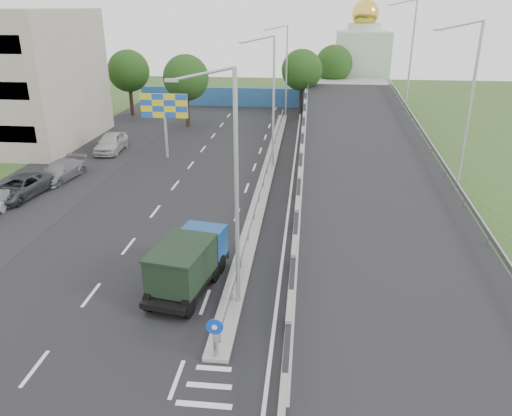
# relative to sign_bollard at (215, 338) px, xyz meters

# --- Properties ---
(ground) EXTENTS (160.00, 160.00, 0.00)m
(ground) POSITION_rel_sign_bollard_xyz_m (0.00, -2.17, -1.03)
(ground) COLOR #2D4C1E
(ground) RESTS_ON ground
(road_surface) EXTENTS (26.00, 90.00, 0.04)m
(road_surface) POSITION_rel_sign_bollard_xyz_m (-3.00, 17.83, -1.03)
(road_surface) COLOR black
(road_surface) RESTS_ON ground
(parking_strip) EXTENTS (8.00, 90.00, 0.05)m
(parking_strip) POSITION_rel_sign_bollard_xyz_m (-16.00, 17.83, -1.03)
(parking_strip) COLOR black
(parking_strip) RESTS_ON ground
(median) EXTENTS (1.00, 44.00, 0.20)m
(median) POSITION_rel_sign_bollard_xyz_m (0.00, 21.83, -0.93)
(median) COLOR gray
(median) RESTS_ON ground
(overpass_ramp) EXTENTS (10.00, 50.00, 3.50)m
(overpass_ramp) POSITION_rel_sign_bollard_xyz_m (7.50, 21.83, 0.72)
(overpass_ramp) COLOR gray
(overpass_ramp) RESTS_ON ground
(median_guardrail) EXTENTS (0.09, 44.00, 0.71)m
(median_guardrail) POSITION_rel_sign_bollard_xyz_m (0.00, 21.83, -0.28)
(median_guardrail) COLOR gray
(median_guardrail) RESTS_ON median
(sign_bollard) EXTENTS (0.64, 0.23, 1.67)m
(sign_bollard) POSITION_rel_sign_bollard_xyz_m (0.00, 0.00, 0.00)
(sign_bollard) COLOR black
(sign_bollard) RESTS_ON median
(lamp_post_near) EXTENTS (2.74, 0.18, 10.08)m
(lamp_post_near) POSITION_rel_sign_bollard_xyz_m (0.11, 3.83, 4.77)
(lamp_post_near) COLOR #B2B5B7
(lamp_post_near) RESTS_ON median
(lamp_post_mid) EXTENTS (2.74, 0.18, 10.08)m
(lamp_post_mid) POSITION_rel_sign_bollard_xyz_m (0.11, 23.83, 4.77)
(lamp_post_mid) COLOR #B2B5B7
(lamp_post_mid) RESTS_ON median
(lamp_post_far) EXTENTS (2.74, 0.18, 10.08)m
(lamp_post_far) POSITION_rel_sign_bollard_xyz_m (0.11, 43.83, 4.77)
(lamp_post_far) COLOR #B2B5B7
(lamp_post_far) RESTS_ON median
(blue_wall) EXTENTS (30.00, 0.50, 2.40)m
(blue_wall) POSITION_rel_sign_bollard_xyz_m (-4.00, 49.83, 0.17)
(blue_wall) COLOR #255388
(blue_wall) RESTS_ON ground
(church) EXTENTS (7.00, 7.00, 13.80)m
(church) POSITION_rel_sign_bollard_xyz_m (10.00, 57.83, 4.28)
(church) COLOR #B2CCAD
(church) RESTS_ON ground
(billboard) EXTENTS (4.00, 0.24, 5.50)m
(billboard) POSITION_rel_sign_bollard_xyz_m (-9.00, 25.83, 3.15)
(billboard) COLOR #B2B5B7
(billboard) RESTS_ON ground
(tree_left_mid) EXTENTS (4.80, 4.80, 7.60)m
(tree_left_mid) POSITION_rel_sign_bollard_xyz_m (-10.00, 37.83, 4.14)
(tree_left_mid) COLOR black
(tree_left_mid) RESTS_ON ground
(tree_median_far) EXTENTS (4.80, 4.80, 7.60)m
(tree_median_far) POSITION_rel_sign_bollard_xyz_m (2.00, 45.83, 4.14)
(tree_median_far) COLOR black
(tree_median_far) RESTS_ON ground
(tree_left_far) EXTENTS (4.80, 4.80, 7.60)m
(tree_left_far) POSITION_rel_sign_bollard_xyz_m (-18.00, 42.83, 4.14)
(tree_left_far) COLOR black
(tree_left_far) RESTS_ON ground
(tree_ramp_far) EXTENTS (4.80, 4.80, 7.60)m
(tree_ramp_far) POSITION_rel_sign_bollard_xyz_m (6.00, 52.83, 4.14)
(tree_ramp_far) COLOR black
(tree_ramp_far) RESTS_ON ground
(dump_truck) EXTENTS (2.99, 5.90, 2.48)m
(dump_truck) POSITION_rel_sign_bollard_xyz_m (-2.17, 4.99, 0.34)
(dump_truck) COLOR black
(dump_truck) RESTS_ON ground
(parked_car_c) EXTENTS (3.10, 5.51, 1.45)m
(parked_car_c) POSITION_rel_sign_bollard_xyz_m (-16.45, 15.33, -0.31)
(parked_car_c) COLOR #2F3034
(parked_car_c) RESTS_ON ground
(parked_car_d) EXTENTS (2.67, 5.14, 1.42)m
(parked_car_d) POSITION_rel_sign_bollard_xyz_m (-15.43, 19.21, -0.32)
(parked_car_d) COLOR gray
(parked_car_d) RESTS_ON ground
(parked_car_e) EXTENTS (2.31, 5.12, 1.71)m
(parked_car_e) POSITION_rel_sign_bollard_xyz_m (-14.53, 27.16, -0.18)
(parked_car_e) COLOR #ABACA7
(parked_car_e) RESTS_ON ground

